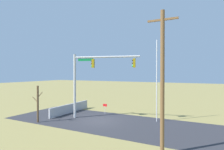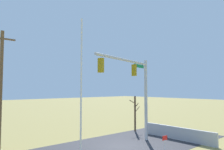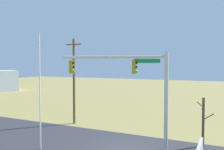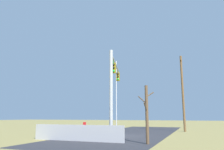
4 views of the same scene
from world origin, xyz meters
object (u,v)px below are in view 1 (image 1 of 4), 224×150
(signal_mast, at_px, (91,73))
(flagpole, at_px, (157,81))
(bare_tree, at_px, (38,103))
(open_sign, at_px, (105,106))
(utility_pole, at_px, (162,80))

(signal_mast, xyz_separation_m, flagpole, (-6.83, -2.16, -0.75))
(signal_mast, relative_size, flagpole, 0.85)
(flagpole, distance_m, bare_tree, 12.58)
(bare_tree, distance_m, open_sign, 7.98)
(flagpole, bearing_deg, open_sign, -6.58)
(utility_pole, bearing_deg, flagpole, -73.69)
(flagpole, relative_size, bare_tree, 2.27)
(open_sign, bearing_deg, flagpole, 173.42)
(bare_tree, relative_size, open_sign, 3.10)
(open_sign, bearing_deg, utility_pole, 136.68)
(utility_pole, height_order, bare_tree, utility_pole)
(signal_mast, bearing_deg, open_sign, -93.03)
(flagpole, relative_size, utility_pole, 0.95)
(utility_pole, bearing_deg, open_sign, -43.32)
(flagpole, bearing_deg, utility_pole, 106.31)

